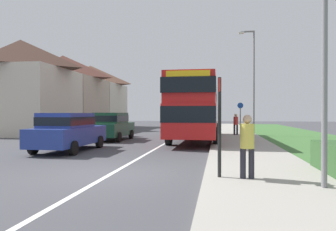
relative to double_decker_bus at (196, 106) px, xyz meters
name	(u,v)px	position (x,y,z in m)	size (l,w,h in m)	color
ground_plane	(110,175)	(-1.61, -11.15, -2.14)	(120.00, 120.00, 0.00)	#424247
lane_marking_centre	(162,145)	(-1.61, -3.15, -2.14)	(0.14, 60.00, 0.01)	silver
pavement_near_side	(246,150)	(2.59, -5.15, -2.08)	(3.20, 68.00, 0.12)	#9E998E
double_decker_bus	(196,106)	(0.00, 0.00, 0.00)	(2.80, 10.87, 3.70)	red
parked_car_blue	(68,130)	(-5.31, -6.27, -1.20)	(1.97, 4.57, 1.72)	navy
parked_car_dark_green	(112,125)	(-5.28, -0.49, -1.19)	(1.90, 4.30, 1.74)	#19472D
pedestrian_at_stop	(247,143)	(2.06, -11.67, -1.17)	(0.34, 0.34, 1.67)	#23232D
pedestrian_walking_away	(236,123)	(2.63, 4.10, -1.17)	(0.34, 0.34, 1.67)	#23232D
bus_stop_sign	(219,120)	(1.39, -11.60, -0.60)	(0.09, 0.52, 2.60)	black
cycle_route_sign	(240,117)	(3.02, 5.08, -0.72)	(0.44, 0.08, 2.52)	slate
street_lamp_mid	(252,76)	(3.80, 4.00, 2.26)	(1.14, 0.20, 7.69)	slate
house_terrace_far_side	(63,93)	(-14.31, 10.39, 1.66)	(7.50, 20.60, 7.60)	beige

